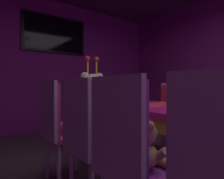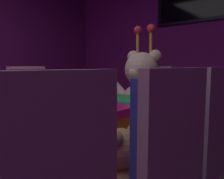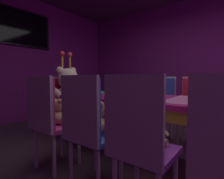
# 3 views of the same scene
# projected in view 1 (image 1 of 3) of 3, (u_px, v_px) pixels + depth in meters

# --- Properties ---
(wall_back) EXTENTS (5.20, 0.12, 2.80)m
(wall_back) POSITION_uv_depth(u_px,v_px,m) (54.00, 65.00, 4.33)
(wall_back) COLOR #721E72
(wall_back) RESTS_ON ground_plane
(banquet_table) EXTENTS (0.90, 2.29, 0.75)m
(banquet_table) POSITION_uv_depth(u_px,v_px,m) (182.00, 118.00, 1.76)
(banquet_table) COLOR #C61E72
(banquet_table) RESTS_ON ground_plane
(chair_left_1) EXTENTS (0.42, 0.41, 0.98)m
(chair_left_1) POSITION_uv_depth(u_px,v_px,m) (126.00, 149.00, 1.05)
(chair_left_1) COLOR purple
(chair_left_1) RESTS_ON ground_plane
(teddy_left_1) EXTENTS (0.23, 0.30, 0.28)m
(teddy_left_1) POSITION_uv_depth(u_px,v_px,m) (145.00, 148.00, 1.14)
(teddy_left_1) COLOR tan
(teddy_left_1) RESTS_ON chair_left_1
(chair_left_2) EXTENTS (0.42, 0.41, 0.98)m
(chair_left_2) POSITION_uv_depth(u_px,v_px,m) (85.00, 131.00, 1.47)
(chair_left_2) COLOR #2D47B2
(chair_left_2) RESTS_ON ground_plane
(teddy_left_2) EXTENTS (0.25, 0.32, 0.30)m
(teddy_left_2) POSITION_uv_depth(u_px,v_px,m) (101.00, 130.00, 1.55)
(teddy_left_2) COLOR tan
(teddy_left_2) RESTS_ON chair_left_2
(chair_left_3) EXTENTS (0.42, 0.41, 0.98)m
(chair_left_3) POSITION_uv_depth(u_px,v_px,m) (56.00, 121.00, 1.91)
(chair_left_3) COLOR #CC338C
(chair_left_3) RESTS_ON ground_plane
(teddy_left_3) EXTENTS (0.23, 0.30, 0.28)m
(teddy_left_3) POSITION_uv_depth(u_px,v_px,m) (70.00, 121.00, 1.99)
(teddy_left_3) COLOR tan
(teddy_left_3) RESTS_ON chair_left_3
(chair_right_2) EXTENTS (0.42, 0.41, 0.98)m
(chair_right_2) POSITION_uv_depth(u_px,v_px,m) (204.00, 113.00, 2.49)
(chair_right_2) COLOR #2D47B2
(chair_right_2) RESTS_ON ground_plane
(teddy_right_2) EXTENTS (0.25, 0.33, 0.31)m
(teddy_right_2) POSITION_uv_depth(u_px,v_px,m) (197.00, 115.00, 2.40)
(teddy_right_2) COLOR #9E7247
(teddy_right_2) RESTS_ON chair_right_2
(chair_right_3) EXTENTS (0.42, 0.41, 0.98)m
(chair_right_3) POSITION_uv_depth(u_px,v_px,m) (170.00, 110.00, 2.89)
(chair_right_3) COLOR red
(chair_right_3) RESTS_ON ground_plane
(teddy_right_3) EXTENTS (0.22, 0.28, 0.26)m
(teddy_right_3) POSITION_uv_depth(u_px,v_px,m) (163.00, 112.00, 2.80)
(teddy_right_3) COLOR beige
(teddy_right_3) RESTS_ON chair_right_3
(throne_chair) EXTENTS (0.41, 0.42, 0.98)m
(throne_chair) POSITION_uv_depth(u_px,v_px,m) (88.00, 108.00, 3.12)
(throne_chair) COLOR red
(throne_chair) RESTS_ON ground_plane
(king_teddy_bear) EXTENTS (0.73, 0.56, 0.94)m
(king_teddy_bear) POSITION_uv_depth(u_px,v_px,m) (94.00, 98.00, 2.98)
(king_teddy_bear) COLOR beige
(king_teddy_bear) RESTS_ON throne_chair
(wall_tv) EXTENTS (1.36, 0.06, 0.79)m
(wall_tv) POSITION_uv_depth(u_px,v_px,m) (55.00, 35.00, 4.24)
(wall_tv) COLOR black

